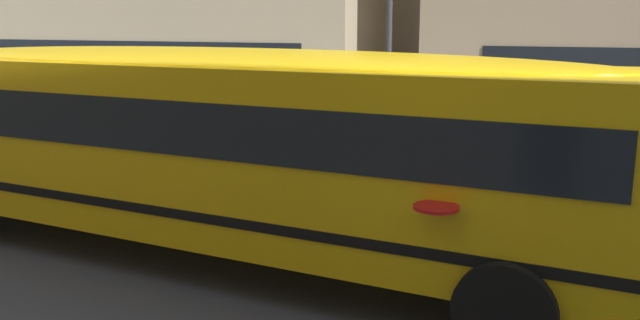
{
  "coord_description": "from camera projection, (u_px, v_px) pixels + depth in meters",
  "views": [
    {
      "loc": [
        0.85,
        -8.74,
        3.05
      ],
      "look_at": [
        -2.71,
        -0.8,
        1.24
      ],
      "focal_mm": 36.81,
      "sensor_mm": 36.0,
      "label": 1
    }
  ],
  "objects": [
    {
      "name": "ground_plane",
      "position": [
        529.0,
        256.0,
        8.77
      ],
      "size": [
        400.0,
        400.0,
        0.0
      ],
      "primitive_type": "plane",
      "color": "#38383D"
    },
    {
      "name": "sidewalk_far",
      "position": [
        570.0,
        153.0,
        15.68
      ],
      "size": [
        120.0,
        3.0,
        0.01
      ],
      "primitive_type": "cube",
      "color": "gray",
      "rests_on": "ground_plane"
    },
    {
      "name": "lane_centreline",
      "position": [
        529.0,
        256.0,
        8.77
      ],
      "size": [
        110.0,
        0.16,
        0.01
      ],
      "primitive_type": "cube",
      "color": "silver",
      "rests_on": "ground_plane"
    },
    {
      "name": "school_bus",
      "position": [
        232.0,
        136.0,
        8.44
      ],
      "size": [
        12.4,
        3.22,
        2.75
      ],
      "rotation": [
        0.0,
        0.0,
        -0.04
      ],
      "color": "yellow",
      "rests_on": "ground_plane"
    },
    {
      "name": "parked_car_grey_by_entrance",
      "position": [
        88.0,
        105.0,
        18.21
      ],
      "size": [
        3.99,
        2.05,
        1.64
      ],
      "rotation": [
        0.0,
        0.0,
        -0.05
      ],
      "color": "gray",
      "rests_on": "ground_plane"
    }
  ]
}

